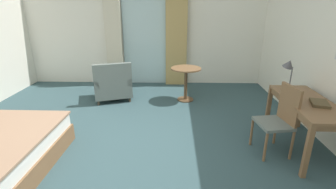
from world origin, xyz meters
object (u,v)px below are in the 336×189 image
(closed_book, at_px, (320,103))
(round_cafe_table, at_px, (186,77))
(armchair_by_window, at_px, (112,85))
(desk_lamp, at_px, (289,66))
(desk_chair, at_px, (280,117))
(writing_desk, at_px, (307,107))

(closed_book, bearing_deg, round_cafe_table, 146.85)
(closed_book, relative_size, armchair_by_window, 0.30)
(desk_lamp, bearing_deg, closed_book, -75.53)
(desk_chair, bearing_deg, desk_lamp, 64.30)
(writing_desk, relative_size, desk_chair, 1.48)
(desk_chair, relative_size, armchair_by_window, 1.00)
(armchair_by_window, bearing_deg, round_cafe_table, 0.56)
(desk_chair, distance_m, closed_book, 0.52)
(desk_chair, bearing_deg, closed_book, -2.65)
(writing_desk, distance_m, desk_chair, 0.43)
(desk_chair, xyz_separation_m, closed_book, (0.48, -0.02, 0.21))
(round_cafe_table, bearing_deg, armchair_by_window, -179.44)
(closed_book, distance_m, armchair_by_window, 3.89)
(desk_lamp, bearing_deg, desk_chair, -115.70)
(armchair_by_window, bearing_deg, desk_chair, -35.68)
(round_cafe_table, bearing_deg, closed_book, -50.73)
(closed_book, height_order, round_cafe_table, closed_book)
(desk_lamp, height_order, closed_book, desk_lamp)
(desk_chair, distance_m, round_cafe_table, 2.36)
(desk_chair, height_order, armchair_by_window, desk_chair)
(desk_chair, relative_size, closed_book, 3.31)
(desk_lamp, relative_size, armchair_by_window, 0.50)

